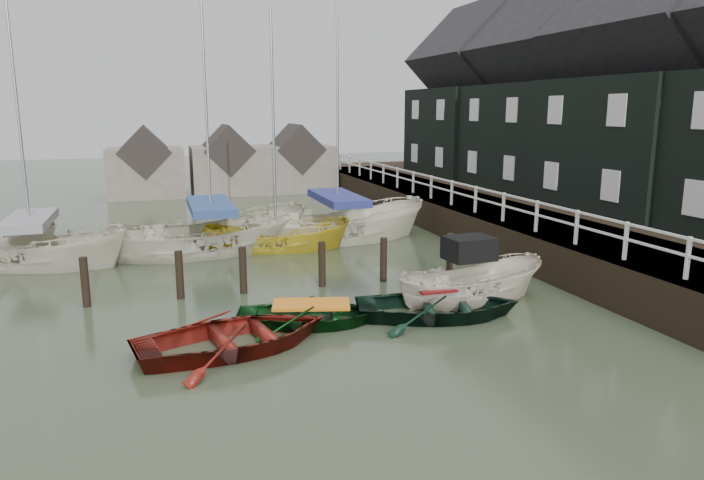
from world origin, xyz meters
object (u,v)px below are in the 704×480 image
object	(u,v)px
sailboat_a	(34,264)
sailboat_c	(276,249)
rowboat_red	(236,350)
sailboat_d	(338,238)
rowboat_dkgreen	(438,317)
rowboat_green	(312,324)
motorboat	(471,299)
sailboat_b	(213,250)

from	to	relation	value
sailboat_a	sailboat_c	world-z (taller)	sailboat_a
rowboat_red	sailboat_d	size ratio (longest dim) A/B	0.32
rowboat_dkgreen	sailboat_d	bearing A→B (deg)	12.79
rowboat_red	rowboat_green	distance (m)	2.37
rowboat_red	rowboat_green	size ratio (longest dim) A/B	1.20
rowboat_red	sailboat_a	size ratio (longest dim) A/B	0.42
rowboat_dkgreen	sailboat_a	xyz separation A→B (m)	(-11.06, 9.30, 0.06)
rowboat_green	motorboat	bearing A→B (deg)	-69.73
motorboat	sailboat_d	xyz separation A→B (m)	(-1.17, 9.36, -0.03)
sailboat_b	sailboat_c	xyz separation A→B (m)	(2.42, -0.25, -0.04)
sailboat_a	rowboat_red	bearing A→B (deg)	-127.74
rowboat_green	sailboat_d	size ratio (longest dim) A/B	0.27
rowboat_green	sailboat_a	world-z (taller)	sailboat_a
sailboat_a	motorboat	bearing A→B (deg)	-101.30
rowboat_green	rowboat_dkgreen	xyz separation A→B (m)	(3.29, -0.47, 0.00)
rowboat_dkgreen	motorboat	size ratio (longest dim) A/B	0.92
rowboat_red	sailboat_b	distance (m)	10.29
sailboat_a	rowboat_green	bearing A→B (deg)	-116.12
rowboat_dkgreen	motorboat	bearing A→B (deg)	-43.16
rowboat_green	sailboat_a	xyz separation A→B (m)	(-7.76, 8.84, 0.06)
rowboat_green	motorboat	world-z (taller)	motorboat
sailboat_d	motorboat	bearing A→B (deg)	-176.30
rowboat_red	motorboat	distance (m)	6.98
rowboat_red	sailboat_d	distance (m)	12.33
motorboat	sailboat_c	distance (m)	9.29
rowboat_red	sailboat_c	xyz separation A→B (m)	(2.85, 10.03, 0.01)
rowboat_green	sailboat_a	size ratio (longest dim) A/B	0.35
rowboat_green	sailboat_c	xyz separation A→B (m)	(0.79, 8.87, 0.01)
sailboat_d	sailboat_b	bearing A→B (deg)	94.20
sailboat_a	sailboat_d	distance (m)	11.37
rowboat_green	sailboat_b	xyz separation A→B (m)	(-1.63, 9.11, 0.06)
rowboat_green	sailboat_b	bearing A→B (deg)	24.96
sailboat_b	sailboat_c	distance (m)	2.43
rowboat_red	sailboat_d	world-z (taller)	sailboat_d
sailboat_b	rowboat_green	bearing A→B (deg)	179.37
sailboat_b	rowboat_dkgreen	bearing A→B (deg)	-163.57
sailboat_c	sailboat_d	distance (m)	2.93
motorboat	sailboat_d	size ratio (longest dim) A/B	0.34
rowboat_green	rowboat_dkgreen	bearing A→B (deg)	-83.22
sailboat_d	rowboat_red	bearing A→B (deg)	149.46
motorboat	sailboat_b	size ratio (longest dim) A/B	0.42
rowboat_dkgreen	sailboat_c	size ratio (longest dim) A/B	0.43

